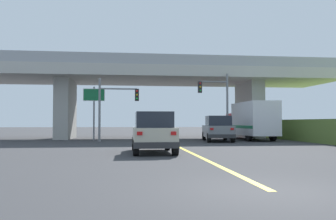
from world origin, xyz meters
name	(u,v)px	position (x,y,z in m)	size (l,w,h in m)	color
ground	(160,138)	(0.00, 26.17, 0.00)	(160.00, 160.00, 0.00)	#353538
overpass_bridge	(160,83)	(0.00, 26.17, 5.33)	(33.52, 8.59, 7.31)	#B7B5AD
lane_divider_stripe	(185,150)	(0.00, 11.78, 0.00)	(0.20, 23.55, 0.01)	yellow
suv_lead	(153,132)	(-1.86, 10.09, 1.01)	(2.05, 4.33, 2.02)	#B7B29E
suv_crossing	(218,129)	(3.98, 19.82, 1.02)	(2.52, 4.83, 2.02)	slate
box_truck	(252,120)	(7.51, 21.85, 1.68)	(2.33, 7.53, 3.20)	red
traffic_signal_nearside	(218,98)	(4.49, 21.68, 3.56)	(2.63, 0.36, 5.67)	slate
traffic_signal_farside	(114,102)	(-4.20, 20.73, 3.12)	(3.19, 0.36, 5.01)	slate
highway_sign	(94,100)	(-5.94, 22.71, 3.37)	(1.79, 0.17, 4.53)	slate
semi_truck_distant	(161,122)	(2.02, 45.70, 1.56)	(2.33, 6.62, 2.95)	navy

